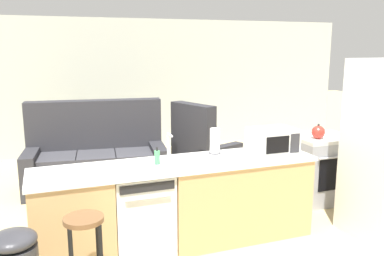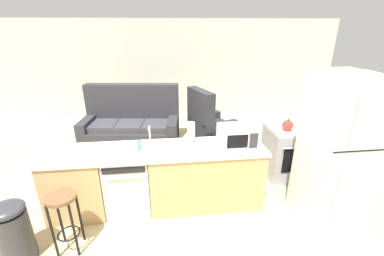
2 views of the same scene
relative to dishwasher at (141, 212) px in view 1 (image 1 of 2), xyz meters
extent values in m
plane|color=tan|center=(0.25, 0.00, -0.42)|extent=(24.00, 24.00, 0.00)
cube|color=beige|center=(0.55, 4.20, 0.88)|extent=(10.00, 0.06, 2.60)
cube|color=tan|center=(-0.68, 0.00, 0.01)|extent=(0.75, 0.62, 0.86)
cube|color=tan|center=(1.08, 0.00, 0.01)|extent=(1.55, 0.62, 0.86)
cube|color=white|center=(0.40, 0.00, 0.46)|extent=(2.94, 0.66, 0.04)
cube|color=brown|center=(0.40, 0.00, -0.38)|extent=(2.86, 0.56, 0.08)
cube|color=white|center=(0.00, 0.00, 0.00)|extent=(0.58, 0.58, 0.84)
cube|color=black|center=(0.00, -0.30, 0.36)|extent=(0.52, 0.01, 0.08)
cylinder|color=#B2B2B7|center=(0.00, -0.31, 0.26)|extent=(0.44, 0.02, 0.02)
cube|color=#A8AAB2|center=(2.60, 0.55, 0.00)|extent=(0.76, 0.64, 0.85)
cube|color=black|center=(2.60, 0.22, 0.05)|extent=(0.53, 0.01, 0.43)
cylinder|color=silver|center=(2.60, 0.20, 0.28)|extent=(0.61, 0.03, 0.03)
cube|color=white|center=(2.60, 0.55, 0.45)|extent=(0.76, 0.64, 0.05)
torus|color=black|center=(2.43, 0.42, 0.47)|extent=(0.16, 0.16, 0.01)
torus|color=black|center=(2.77, 0.42, 0.47)|extent=(0.16, 0.16, 0.01)
torus|color=black|center=(2.43, 0.68, 0.47)|extent=(0.16, 0.16, 0.01)
torus|color=black|center=(2.77, 0.68, 0.47)|extent=(0.16, 0.16, 0.01)
cube|color=white|center=(1.50, 0.00, 0.62)|extent=(0.50, 0.36, 0.28)
cube|color=black|center=(1.45, -0.18, 0.62)|extent=(0.27, 0.01, 0.18)
cube|color=#2D2D33|center=(1.67, -0.18, 0.62)|extent=(0.11, 0.01, 0.21)
cylinder|color=silver|center=(0.32, 0.10, 0.49)|extent=(0.07, 0.07, 0.03)
cylinder|color=silver|center=(0.32, 0.10, 0.64)|extent=(0.02, 0.02, 0.26)
cylinder|color=silver|center=(0.32, 0.03, 0.77)|extent=(0.02, 0.14, 0.02)
cylinder|color=#4C4C51|center=(0.89, 0.21, 0.49)|extent=(0.14, 0.14, 0.01)
cylinder|color=white|center=(0.89, 0.21, 0.63)|extent=(0.11, 0.11, 0.27)
cylinder|color=#4CB266|center=(0.18, 0.02, 0.55)|extent=(0.06, 0.06, 0.14)
cylinder|color=black|center=(0.18, 0.02, 0.64)|extent=(0.02, 0.02, 0.04)
sphere|color=red|center=(2.43, 0.42, 0.56)|extent=(0.17, 0.17, 0.17)
sphere|color=black|center=(2.43, 0.42, 0.66)|extent=(0.03, 0.03, 0.03)
cone|color=red|center=(2.51, 0.42, 0.58)|extent=(0.08, 0.04, 0.06)
cylinder|color=brown|center=(-0.62, -0.68, 0.30)|extent=(0.32, 0.32, 0.04)
cylinder|color=black|center=(-0.51, -0.56, -0.07)|extent=(0.03, 0.03, 0.70)
ellipsoid|color=#333338|center=(-1.13, -0.75, 0.25)|extent=(0.35, 0.35, 0.14)
cube|color=#2D2D33|center=(-0.18, 2.08, -0.21)|extent=(2.10, 1.15, 0.42)
cube|color=#2D2D33|center=(-0.14, 2.41, 0.21)|extent=(2.01, 0.49, 1.27)
cube|color=#2D2D33|center=(-1.08, 2.20, -0.11)|extent=(0.31, 0.92, 0.62)
cube|color=#2D2D33|center=(0.71, 1.97, -0.11)|extent=(0.31, 0.92, 0.62)
cube|color=#3B3B41|center=(-0.74, 2.10, 0.06)|extent=(0.64, 0.70, 0.12)
cube|color=#3B3B41|center=(-0.19, 2.03, 0.06)|extent=(0.64, 0.70, 0.12)
cube|color=#3B3B41|center=(0.36, 1.96, 0.06)|extent=(0.64, 0.70, 0.12)
cube|color=#2D2D33|center=(1.58, 2.10, -0.22)|extent=(1.05, 1.08, 0.40)
cube|color=#2D2D33|center=(1.30, 1.99, 0.18)|extent=(0.49, 0.87, 1.20)
cube|color=#2D2D33|center=(1.70, 1.78, -0.15)|extent=(0.80, 0.43, 0.55)
cube|color=#2D2D33|center=(1.45, 2.42, -0.15)|extent=(0.80, 0.43, 0.55)
camera|label=1|loc=(-0.85, -3.80, 1.65)|focal=38.00mm
camera|label=2|loc=(0.52, -3.09, 2.02)|focal=24.00mm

